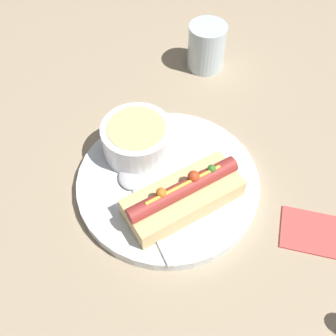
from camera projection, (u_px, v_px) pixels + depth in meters
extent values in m
plane|color=tan|center=(168.00, 186.00, 0.61)|extent=(4.00, 4.00, 0.00)
cylinder|color=white|center=(168.00, 182.00, 0.60)|extent=(0.28, 0.28, 0.02)
cube|color=#E5C17F|center=(186.00, 197.00, 0.56)|extent=(0.17, 0.08, 0.03)
cylinder|color=#9E332D|center=(186.00, 188.00, 0.54)|extent=(0.17, 0.04, 0.02)
sphere|color=orange|center=(161.00, 193.00, 0.52)|extent=(0.01, 0.01, 0.01)
sphere|color=#C63F1E|center=(194.00, 177.00, 0.53)|extent=(0.02, 0.02, 0.02)
sphere|color=#387A28|center=(212.00, 169.00, 0.54)|extent=(0.01, 0.01, 0.01)
cylinder|color=gold|center=(186.00, 183.00, 0.53)|extent=(0.12, 0.02, 0.01)
cylinder|color=white|center=(137.00, 139.00, 0.61)|extent=(0.11, 0.11, 0.05)
cylinder|color=#D1C184|center=(136.00, 130.00, 0.59)|extent=(0.09, 0.09, 0.01)
cube|color=#B7B7BC|center=(151.00, 226.00, 0.54)|extent=(0.01, 0.13, 0.00)
ellipsoid|color=#B7B7BC|center=(129.00, 179.00, 0.59)|extent=(0.03, 0.04, 0.01)
cylinder|color=silver|center=(207.00, 47.00, 0.74)|extent=(0.07, 0.07, 0.09)
cube|color=#E04C47|center=(325.00, 234.00, 0.56)|extent=(0.14, 0.13, 0.01)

